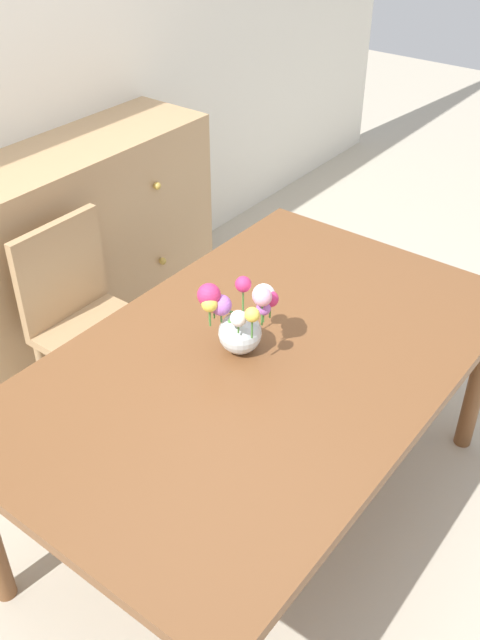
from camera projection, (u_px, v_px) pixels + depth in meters
ground_plane at (259, 509)px, 2.71m from camera, size 12.00×12.00×0.00m
dining_table at (262, 374)px, 2.31m from camera, size 1.78×1.11×0.75m
chair_far at (85, 315)px, 2.86m from camera, size 0.42×0.42×0.90m
dresser at (81, 250)px, 3.32m from camera, size 1.40×0.47×1.00m
flower_vase at (239, 318)px, 2.21m from camera, size 0.21×0.22×0.26m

